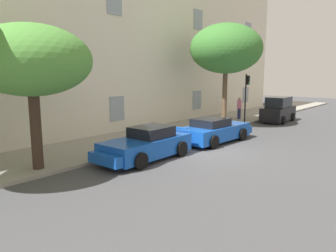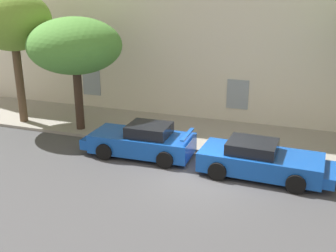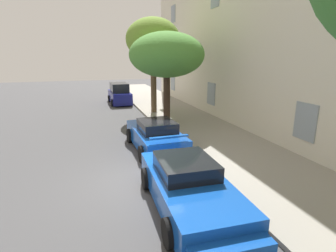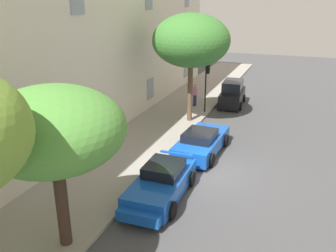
{
  "view_description": "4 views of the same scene",
  "coord_description": "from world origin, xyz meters",
  "views": [
    {
      "loc": [
        -12.75,
        -8.32,
        3.74
      ],
      "look_at": [
        -0.21,
        2.49,
        1.0
      ],
      "focal_mm": 34.1,
      "sensor_mm": 36.0,
      "label": 1
    },
    {
      "loc": [
        3.48,
        -13.55,
        6.85
      ],
      "look_at": [
        -2.01,
        1.89,
        1.25
      ],
      "focal_mm": 44.07,
      "sensor_mm": 36.0,
      "label": 2
    },
    {
      "loc": [
        8.2,
        -1.53,
        4.17
      ],
      "look_at": [
        -1.43,
        1.48,
        1.48
      ],
      "focal_mm": 28.39,
      "sensor_mm": 36.0,
      "label": 3
    },
    {
      "loc": [
        -15.13,
        -3.59,
        7.88
      ],
      "look_at": [
        1.32,
        2.7,
        1.55
      ],
      "focal_mm": 38.09,
      "sensor_mm": 36.0,
      "label": 4
    }
  ],
  "objects": [
    {
      "name": "building_facade",
      "position": [
        0.0,
        8.63,
        6.86
      ],
      "size": [
        42.11,
        4.1,
        13.67
      ],
      "color": "beige",
      "rests_on": "ground"
    },
    {
      "name": "hatchback_parked",
      "position": [
        11.66,
        1.3,
        0.86
      ],
      "size": [
        3.97,
        1.93,
        1.94
      ],
      "color": "black",
      "rests_on": "ground"
    },
    {
      "name": "sportscar_yellow_flank",
      "position": [
        2.16,
        1.02,
        0.6
      ],
      "size": [
        4.98,
        2.27,
        1.34
      ],
      "color": "#144CB2",
      "rests_on": "ground"
    },
    {
      "name": "sidewalk",
      "position": [
        0.0,
        4.61,
        0.07
      ],
      "size": [
        60.0,
        4.44,
        0.14
      ],
      "primitive_type": "cube",
      "color": "gray",
      "rests_on": "ground"
    },
    {
      "name": "sportscar_red_lead",
      "position": [
        -3.13,
        1.35,
        0.62
      ],
      "size": [
        4.7,
        2.13,
        1.41
      ],
      "color": "#144CB2",
      "rests_on": "ground"
    },
    {
      "name": "tree_far_end",
      "position": [
        -7.05,
        3.16,
        4.18
      ],
      "size": [
        4.39,
        4.39,
        5.38
      ],
      "color": "#38281E",
      "rests_on": "sidewalk"
    },
    {
      "name": "pedestrian_admiring",
      "position": [
        10.06,
        3.85,
        1.03
      ],
      "size": [
        0.48,
        0.48,
        1.73
      ],
      "color": "navy",
      "rests_on": "sidewalk"
    },
    {
      "name": "traffic_light",
      "position": [
        8.84,
        2.65,
        2.58
      ],
      "size": [
        0.22,
        0.36,
        3.57
      ],
      "color": "black",
      "rests_on": "sidewalk"
    },
    {
      "name": "tree_near_kerb",
      "position": [
        6.63,
        3.17,
        5.38
      ],
      "size": [
        4.9,
        4.9,
        6.94
      ],
      "color": "brown",
      "rests_on": "sidewalk"
    },
    {
      "name": "ground_plane",
      "position": [
        0.0,
        0.0,
        0.0
      ],
      "size": [
        80.0,
        80.0,
        0.0
      ],
      "primitive_type": "plane",
      "color": "#444447"
    }
  ]
}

